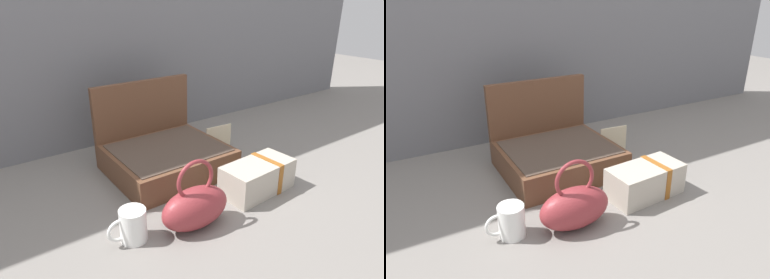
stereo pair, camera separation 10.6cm
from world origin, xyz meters
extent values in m
plane|color=slate|center=(0.00, 0.00, 0.00)|extent=(6.00, 6.00, 0.00)
cube|color=brown|center=(0.04, 0.16, 0.05)|extent=(0.40, 0.34, 0.10)
cube|color=#4C3D33|center=(0.04, 0.16, 0.10)|extent=(0.37, 0.30, 0.00)
cube|color=brown|center=(0.04, 0.34, 0.15)|extent=(0.40, 0.02, 0.31)
ellipsoid|color=maroon|center=(-0.07, -0.16, 0.06)|extent=(0.21, 0.11, 0.12)
torus|color=maroon|center=(-0.07, -0.16, 0.15)|extent=(0.12, 0.01, 0.12)
cube|color=#B2A899|center=(0.21, -0.12, 0.05)|extent=(0.25, 0.14, 0.10)
cube|color=#99561E|center=(0.25, -0.12, 0.05)|extent=(0.03, 0.13, 0.11)
cylinder|color=white|center=(-0.24, -0.11, 0.05)|extent=(0.07, 0.07, 0.09)
torus|color=white|center=(-0.28, -0.11, 0.05)|extent=(0.06, 0.01, 0.06)
cube|color=beige|center=(0.29, 0.18, 0.06)|extent=(0.12, 0.02, 0.12)
camera|label=1|loc=(-0.55, -0.82, 0.61)|focal=32.39mm
camera|label=2|loc=(-0.46, -0.87, 0.61)|focal=32.39mm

